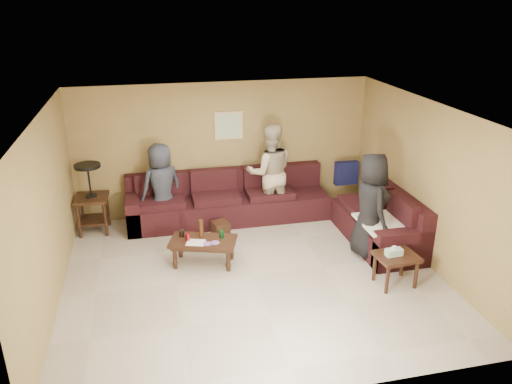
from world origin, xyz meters
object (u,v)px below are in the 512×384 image
end_table_left (91,197)px  person_right (370,206)px  side_table_right (396,259)px  person_middle (270,172)px  sectional_sofa (278,211)px  waste_bin (221,230)px  person_left (162,186)px  coffee_table (203,243)px

end_table_left → person_right: bearing=-22.9°
side_table_right → person_middle: 2.96m
sectional_sofa → person_middle: bearing=96.9°
end_table_left → person_right: 4.76m
waste_bin → person_left: person_left is taller
person_left → waste_bin: bearing=118.9°
waste_bin → person_right: (2.23, -1.06, 0.70)m
person_middle → person_right: bearing=128.2°
person_left → person_right: bearing=127.0°
side_table_right → person_right: 1.03m
person_left → person_right: person_right is taller
sectional_sofa → side_table_right: sectional_sofa is taller
coffee_table → person_left: 1.65m
coffee_table → person_middle: (1.43, 1.46, 0.55)m
coffee_table → waste_bin: 0.91m
coffee_table → person_right: bearing=-5.8°
waste_bin → person_middle: 1.44m
coffee_table → side_table_right: bearing=-24.5°
person_left → person_middle: size_ratio=0.86×
side_table_right → person_left: person_left is taller
end_table_left → person_right: (4.38, -1.85, 0.20)m
sectional_sofa → person_left: person_left is taller
end_table_left → person_left: person_left is taller
person_left → person_middle: 1.97m
sectional_sofa → waste_bin: size_ratio=14.67×
waste_bin → person_middle: (1.03, 0.66, 0.75)m
side_table_right → person_middle: person_middle is taller
person_right → person_middle: bearing=34.4°
sectional_sofa → side_table_right: bearing=-62.5°
waste_bin → person_left: (-0.93, 0.71, 0.62)m
coffee_table → side_table_right: size_ratio=1.78×
waste_bin → person_middle: size_ratio=0.17×
sectional_sofa → waste_bin: 1.12m
side_table_right → end_table_left: bearing=147.6°
coffee_table → waste_bin: (0.40, 0.80, -0.20)m
end_table_left → side_table_right: bearing=-32.4°
sectional_sofa → side_table_right: 2.50m
coffee_table → person_right: size_ratio=0.65×
sectional_sofa → person_right: bearing=-48.2°
side_table_right → person_left: (-3.17, 2.71, 0.37)m
end_table_left → waste_bin: end_table_left is taller
waste_bin → person_left: bearing=142.6°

